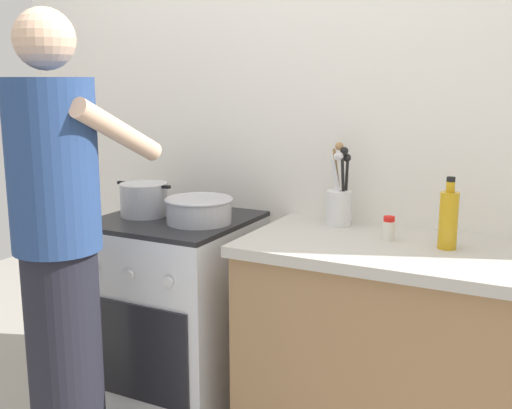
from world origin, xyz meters
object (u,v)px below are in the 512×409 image
object	(u,v)px
oil_bottle	(448,219)
utensil_crock	(339,201)
pot	(144,199)
person	(60,260)
spice_bottle	(389,229)
stove_range	(177,319)
mixing_bowl	(199,209)

from	to	relation	value
oil_bottle	utensil_crock	bearing A→B (deg)	160.63
pot	person	distance (m)	0.58
utensil_crock	spice_bottle	world-z (taller)	utensil_crock
spice_bottle	person	distance (m)	1.16
stove_range	mixing_bowl	distance (m)	0.53
stove_range	oil_bottle	size ratio (longest dim) A/B	3.60
pot	oil_bottle	bearing A→B (deg)	2.49
person	stove_range	bearing A→B (deg)	82.65
utensil_crock	spice_bottle	size ratio (longest dim) A/B	3.73
spice_bottle	person	bearing A→B (deg)	-147.08
spice_bottle	person	size ratio (longest dim) A/B	0.05
pot	spice_bottle	distance (m)	1.04
pot	mixing_bowl	distance (m)	0.28
stove_range	oil_bottle	distance (m)	1.24
stove_range	pot	xyz separation A→B (m)	(-0.14, -0.02, 0.52)
stove_range	person	size ratio (longest dim) A/B	0.53
oil_bottle	person	xyz separation A→B (m)	(-1.18, -0.62, -0.15)
pot	oil_bottle	size ratio (longest dim) A/B	1.07
stove_range	person	xyz separation A→B (m)	(-0.08, -0.58, 0.41)
mixing_bowl	spice_bottle	world-z (taller)	mixing_bowl
person	mixing_bowl	bearing A→B (deg)	68.88
oil_bottle	spice_bottle	bearing A→B (deg)	176.42
mixing_bowl	utensil_crock	xyz separation A→B (m)	(0.52, 0.22, 0.04)
mixing_bowl	person	distance (m)	0.61
oil_bottle	stove_range	bearing A→B (deg)	-178.19
spice_bottle	person	xyz separation A→B (m)	(-0.97, -0.63, -0.08)
stove_range	pot	size ratio (longest dim) A/B	3.37
utensil_crock	oil_bottle	distance (m)	0.48
stove_range	mixing_bowl	xyz separation A→B (m)	(0.14, -0.03, 0.51)
stove_range	pot	world-z (taller)	pot
stove_range	spice_bottle	world-z (taller)	spice_bottle
stove_range	spice_bottle	distance (m)	1.03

